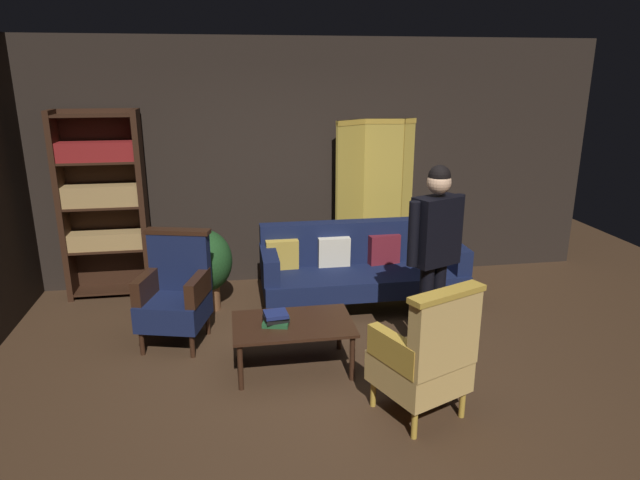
{
  "coord_description": "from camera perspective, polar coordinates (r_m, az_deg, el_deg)",
  "views": [
    {
      "loc": [
        -0.79,
        -4.0,
        2.42
      ],
      "look_at": [
        0.0,
        0.8,
        0.95
      ],
      "focal_mm": 31.31,
      "sensor_mm": 36.0,
      "label": 1
    }
  ],
  "objects": [
    {
      "name": "ground_plane",
      "position": [
        4.74,
        1.62,
        -13.88
      ],
      "size": [
        10.0,
        10.0,
        0.0
      ],
      "primitive_type": "plane",
      "color": "#3D2819"
    },
    {
      "name": "back_wall",
      "position": [
        6.58,
        -2.36,
        7.89
      ],
      "size": [
        7.2,
        0.1,
        2.8
      ],
      "primitive_type": "cube",
      "color": "black",
      "rests_on": "ground_plane"
    },
    {
      "name": "folding_screen",
      "position": [
        6.86,
        8.08,
        4.59
      ],
      "size": [
        1.7,
        0.43,
        1.9
      ],
      "color": "#B29338",
      "rests_on": "ground_plane"
    },
    {
      "name": "bookshelf",
      "position": [
        6.48,
        -21.29,
        3.71
      ],
      "size": [
        0.9,
        0.32,
        2.05
      ],
      "color": "black",
      "rests_on": "ground_plane"
    },
    {
      "name": "velvet_couch",
      "position": [
        5.95,
        4.2,
        -2.49
      ],
      "size": [
        2.12,
        0.78,
        0.88
      ],
      "color": "black",
      "rests_on": "ground_plane"
    },
    {
      "name": "coffee_table",
      "position": [
        4.72,
        -2.78,
        -8.94
      ],
      "size": [
        1.0,
        0.64,
        0.42
      ],
      "color": "black",
      "rests_on": "ground_plane"
    },
    {
      "name": "armchair_gilt_accent",
      "position": [
        4.11,
        10.78,
        -11.54
      ],
      "size": [
        0.76,
        0.76,
        1.04
      ],
      "color": "#B78E33",
      "rests_on": "ground_plane"
    },
    {
      "name": "armchair_wing_left",
      "position": [
        5.29,
        -14.55,
        -5.16
      ],
      "size": [
        0.71,
        0.71,
        1.04
      ],
      "color": "black",
      "rests_on": "ground_plane"
    },
    {
      "name": "standing_figure",
      "position": [
        4.79,
        11.68,
        -0.5
      ],
      "size": [
        0.55,
        0.35,
        1.7
      ],
      "color": "black",
      "rests_on": "ground_plane"
    },
    {
      "name": "potted_plant",
      "position": [
        5.93,
        -11.69,
        -2.43
      ],
      "size": [
        0.57,
        0.57,
        0.87
      ],
      "color": "brown",
      "rests_on": "ground_plane"
    },
    {
      "name": "book_green_cloth",
      "position": [
        4.66,
        -4.51,
        -8.43
      ],
      "size": [
        0.24,
        0.21,
        0.04
      ],
      "primitive_type": "cube",
      "rotation": [
        0.0,
        0.0,
        -0.23
      ],
      "color": "#1E4C28",
      "rests_on": "coffee_table"
    },
    {
      "name": "book_black_cloth",
      "position": [
        4.64,
        -4.52,
        -7.99
      ],
      "size": [
        0.22,
        0.18,
        0.04
      ],
      "primitive_type": "cube",
      "rotation": [
        0.0,
        0.0,
        0.2
      ],
      "color": "black",
      "rests_on": "book_green_cloth"
    },
    {
      "name": "book_navy_cloth",
      "position": [
        4.63,
        -4.54,
        -7.57
      ],
      "size": [
        0.2,
        0.19,
        0.03
      ],
      "primitive_type": "cube",
      "rotation": [
        0.0,
        0.0,
        0.1
      ],
      "color": "navy",
      "rests_on": "book_black_cloth"
    }
  ]
}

